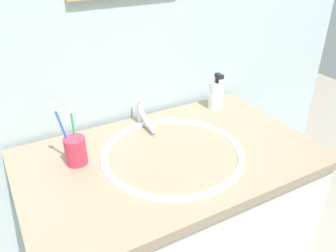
{
  "coord_description": "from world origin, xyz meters",
  "views": [
    {
      "loc": [
        -0.47,
        -0.82,
        1.47
      ],
      "look_at": [
        0.01,
        0.03,
        0.92
      ],
      "focal_mm": 36.94,
      "sensor_mm": 36.0,
      "label": 1
    }
  ],
  "objects_px": {
    "toothbrush_green": "(74,129)",
    "toothbrush_blue": "(63,130)",
    "toothbrush_cup": "(76,151)",
    "faucet": "(143,116)",
    "soap_dispenser": "(216,95)"
  },
  "relations": [
    {
      "from": "toothbrush_blue",
      "to": "soap_dispenser",
      "type": "distance_m",
      "value": 0.65
    },
    {
      "from": "faucet",
      "to": "soap_dispenser",
      "type": "distance_m",
      "value": 0.33
    },
    {
      "from": "faucet",
      "to": "soap_dispenser",
      "type": "bearing_deg",
      "value": -1.62
    },
    {
      "from": "toothbrush_cup",
      "to": "toothbrush_blue",
      "type": "xyz_separation_m",
      "value": [
        -0.02,
        0.02,
        0.07
      ]
    },
    {
      "from": "toothbrush_cup",
      "to": "toothbrush_blue",
      "type": "height_order",
      "value": "toothbrush_blue"
    },
    {
      "from": "faucet",
      "to": "toothbrush_blue",
      "type": "relative_size",
      "value": 0.78
    },
    {
      "from": "soap_dispenser",
      "to": "toothbrush_green",
      "type": "bearing_deg",
      "value": -172.02
    },
    {
      "from": "toothbrush_green",
      "to": "toothbrush_cup",
      "type": "bearing_deg",
      "value": -110.06
    },
    {
      "from": "faucet",
      "to": "toothbrush_cup",
      "type": "xyz_separation_m",
      "value": [
        -0.29,
        -0.12,
        0.01
      ]
    },
    {
      "from": "toothbrush_cup",
      "to": "toothbrush_blue",
      "type": "relative_size",
      "value": 0.45
    },
    {
      "from": "faucet",
      "to": "soap_dispenser",
      "type": "xyz_separation_m",
      "value": [
        0.32,
        -0.01,
        0.02
      ]
    },
    {
      "from": "toothbrush_green",
      "to": "toothbrush_blue",
      "type": "xyz_separation_m",
      "value": [
        -0.03,
        -0.01,
        0.01
      ]
    },
    {
      "from": "toothbrush_green",
      "to": "soap_dispenser",
      "type": "bearing_deg",
      "value": 7.98
    },
    {
      "from": "toothbrush_cup",
      "to": "toothbrush_blue",
      "type": "distance_m",
      "value": 0.08
    },
    {
      "from": "toothbrush_cup",
      "to": "toothbrush_green",
      "type": "height_order",
      "value": "toothbrush_green"
    }
  ]
}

